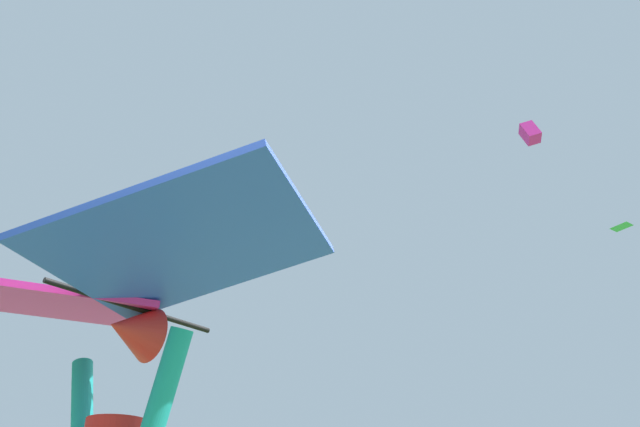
# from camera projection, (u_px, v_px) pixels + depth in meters

# --- Properties ---
(held_stunt_kite) EXTENTS (2.20, 1.24, 0.44)m
(held_stunt_kite) POSITION_uv_depth(u_px,v_px,m) (117.00, 288.00, 2.70)
(held_stunt_kite) COLOR black
(distant_kite_magenta_high_left) EXTENTS (1.08, 0.87, 1.18)m
(distant_kite_magenta_high_left) POSITION_uv_depth(u_px,v_px,m) (530.00, 133.00, 27.60)
(distant_kite_magenta_high_left) COLOR #DB2393
(distant_kite_green_mid_right) EXTENTS (1.08, 1.08, 0.21)m
(distant_kite_green_mid_right) POSITION_uv_depth(u_px,v_px,m) (621.00, 226.00, 27.45)
(distant_kite_green_mid_right) COLOR green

